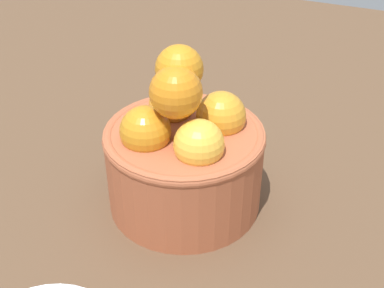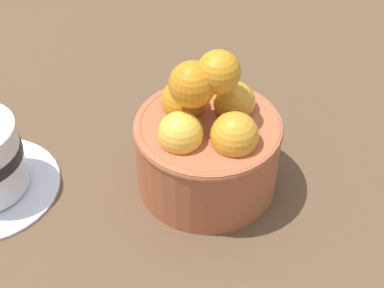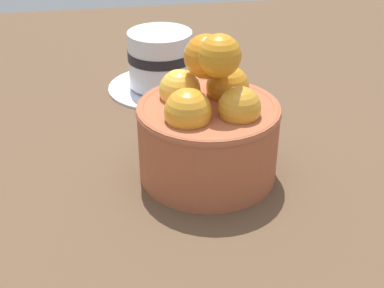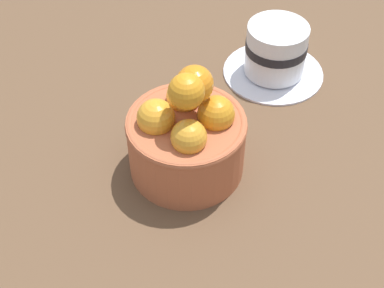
# 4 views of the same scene
# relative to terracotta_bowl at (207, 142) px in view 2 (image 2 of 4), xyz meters

# --- Properties ---
(ground_plane) EXTENTS (1.20, 1.12, 0.04)m
(ground_plane) POSITION_rel_terracotta_bowl_xyz_m (0.00, -0.00, -0.07)
(ground_plane) COLOR brown
(terracotta_bowl) EXTENTS (0.13, 0.13, 0.14)m
(terracotta_bowl) POSITION_rel_terracotta_bowl_xyz_m (0.00, 0.00, 0.00)
(terracotta_bowl) COLOR #AD5938
(terracotta_bowl) RESTS_ON ground_plane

